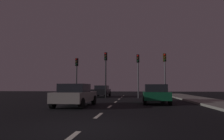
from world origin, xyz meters
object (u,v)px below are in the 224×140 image
Objects in this scene: traffic_signal_far_left at (77,70)px; traffic_signal_far_right at (165,67)px; traffic_signal_center_left at (106,66)px; car_stopped_ahead at (155,94)px; car_adjacent_lane at (75,95)px; traffic_signal_center_right at (138,67)px; car_oncoming_far at (102,91)px.

traffic_signal_far_right reaches higher than traffic_signal_far_left.
car_stopped_ahead is at bearing -52.28° from traffic_signal_center_left.
car_adjacent_lane is at bearing -149.83° from car_stopped_ahead.
traffic_signal_far_left is 3.43m from traffic_signal_center_left.
traffic_signal_center_right reaches higher than car_stopped_ahead.
traffic_signal_far_left reaches higher than car_adjacent_lane.
traffic_signal_center_left is 1.05× the size of traffic_signal_far_right.
car_stopped_ahead and car_adjacent_lane have the same top height.
car_stopped_ahead is 1.05× the size of car_oncoming_far.
traffic_signal_far_left reaches higher than car_oncoming_far.
car_stopped_ahead is at bearing -37.15° from traffic_signal_far_left.
traffic_signal_center_left reaches higher than traffic_signal_far_right.
car_adjacent_lane is at bearing -73.04° from traffic_signal_far_left.
traffic_signal_far_right is 8.33m from car_oncoming_far.
traffic_signal_far_right reaches higher than car_adjacent_lane.
traffic_signal_far_right is at bearing 0.00° from traffic_signal_far_left.
traffic_signal_far_right is (2.92, 0.00, 0.03)m from traffic_signal_center_right.
traffic_signal_far_right is at bearing -18.53° from car_oncoming_far.
traffic_signal_far_right is 1.16× the size of car_oncoming_far.
traffic_signal_far_left is at bearing -179.99° from traffic_signal_center_right.
car_stopped_ahead is at bearing -56.79° from car_oncoming_far.
traffic_signal_center_left is 1.22× the size of car_oncoming_far.
car_adjacent_lane reaches higher than car_oncoming_far.
traffic_signal_center_left reaches higher than car_oncoming_far.
traffic_signal_center_left is at bearing 86.63° from car_adjacent_lane.
car_adjacent_lane is at bearing -93.37° from traffic_signal_center_left.
car_oncoming_far is at bearing 91.66° from car_adjacent_lane.
traffic_signal_center_left is at bearing 0.02° from traffic_signal_far_left.
traffic_signal_far_left is at bearing 142.85° from car_stopped_ahead.
traffic_signal_center_right is at bearing 65.82° from car_adjacent_lane.
traffic_signal_center_left is at bearing 127.72° from car_stopped_ahead.
traffic_signal_center_left reaches higher than traffic_signal_far_left.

